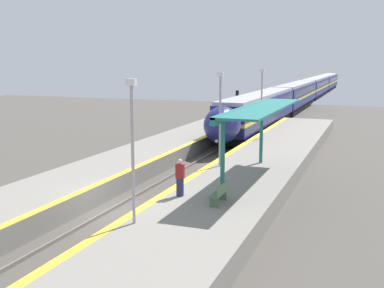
{
  "coord_description": "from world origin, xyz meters",
  "views": [
    {
      "loc": [
        10.55,
        -18.76,
        6.98
      ],
      "look_at": [
        0.59,
        7.43,
        2.1
      ],
      "focal_mm": 45.0,
      "sensor_mm": 36.0,
      "label": 1
    }
  ],
  "objects_px": {
    "platform_bench": "(220,193)",
    "railway_signal": "(237,105)",
    "train": "(306,90)",
    "person_waiting": "(180,177)",
    "lamppost_near": "(133,142)",
    "lamppost_mid": "(220,113)",
    "lamppost_far": "(262,99)"
  },
  "relations": [
    {
      "from": "platform_bench",
      "to": "person_waiting",
      "type": "relative_size",
      "value": 0.93
    },
    {
      "from": "lamppost_near",
      "to": "person_waiting",
      "type": "bearing_deg",
      "value": 86.77
    },
    {
      "from": "platform_bench",
      "to": "lamppost_near",
      "type": "bearing_deg",
      "value": -122.46
    },
    {
      "from": "lamppost_mid",
      "to": "lamppost_far",
      "type": "height_order",
      "value": "same"
    },
    {
      "from": "person_waiting",
      "to": "lamppost_mid",
      "type": "xyz_separation_m",
      "value": [
        -0.22,
        6.55,
        2.18
      ]
    },
    {
      "from": "lamppost_mid",
      "to": "lamppost_far",
      "type": "distance_m",
      "value": 10.51
    },
    {
      "from": "person_waiting",
      "to": "lamppost_mid",
      "type": "distance_m",
      "value": 6.91
    },
    {
      "from": "train",
      "to": "person_waiting",
      "type": "relative_size",
      "value": 56.62
    },
    {
      "from": "person_waiting",
      "to": "lamppost_far",
      "type": "xyz_separation_m",
      "value": [
        -0.22,
        17.06,
        2.18
      ]
    },
    {
      "from": "lamppost_far",
      "to": "lamppost_mid",
      "type": "bearing_deg",
      "value": -90.0
    },
    {
      "from": "railway_signal",
      "to": "lamppost_near",
      "type": "bearing_deg",
      "value": -81.14
    },
    {
      "from": "train",
      "to": "platform_bench",
      "type": "xyz_separation_m",
      "value": [
        4.69,
        -61.22,
        -0.69
      ]
    },
    {
      "from": "train",
      "to": "person_waiting",
      "type": "bearing_deg",
      "value": -87.48
    },
    {
      "from": "lamppost_mid",
      "to": "lamppost_near",
      "type": "bearing_deg",
      "value": -90.0
    },
    {
      "from": "train",
      "to": "lamppost_near",
      "type": "relative_size",
      "value": 17.87
    },
    {
      "from": "lamppost_near",
      "to": "lamppost_far",
      "type": "distance_m",
      "value": 21.03
    },
    {
      "from": "person_waiting",
      "to": "railway_signal",
      "type": "relative_size",
      "value": 0.42
    },
    {
      "from": "platform_bench",
      "to": "lamppost_mid",
      "type": "height_order",
      "value": "lamppost_mid"
    },
    {
      "from": "railway_signal",
      "to": "lamppost_far",
      "type": "distance_m",
      "value": 12.3
    },
    {
      "from": "lamppost_near",
      "to": "lamppost_mid",
      "type": "height_order",
      "value": "same"
    },
    {
      "from": "platform_bench",
      "to": "railway_signal",
      "type": "bearing_deg",
      "value": 104.21
    },
    {
      "from": "person_waiting",
      "to": "lamppost_near",
      "type": "xyz_separation_m",
      "value": [
        -0.22,
        -3.97,
        2.18
      ]
    },
    {
      "from": "person_waiting",
      "to": "lamppost_near",
      "type": "relative_size",
      "value": 0.32
    },
    {
      "from": "train",
      "to": "lamppost_near",
      "type": "distance_m",
      "value": 64.82
    },
    {
      "from": "person_waiting",
      "to": "lamppost_near",
      "type": "bearing_deg",
      "value": -93.23
    },
    {
      "from": "train",
      "to": "lamppost_far",
      "type": "bearing_deg",
      "value": -86.79
    },
    {
      "from": "train",
      "to": "lamppost_far",
      "type": "distance_m",
      "value": 43.82
    },
    {
      "from": "railway_signal",
      "to": "train",
      "type": "bearing_deg",
      "value": 85.52
    },
    {
      "from": "person_waiting",
      "to": "railway_signal",
      "type": "height_order",
      "value": "railway_signal"
    },
    {
      "from": "train",
      "to": "platform_bench",
      "type": "distance_m",
      "value": 61.41
    },
    {
      "from": "railway_signal",
      "to": "lamppost_far",
      "type": "xyz_separation_m",
      "value": [
        5.01,
        -11.11,
        1.61
      ]
    },
    {
      "from": "train",
      "to": "lamppost_mid",
      "type": "bearing_deg",
      "value": -87.41
    }
  ]
}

